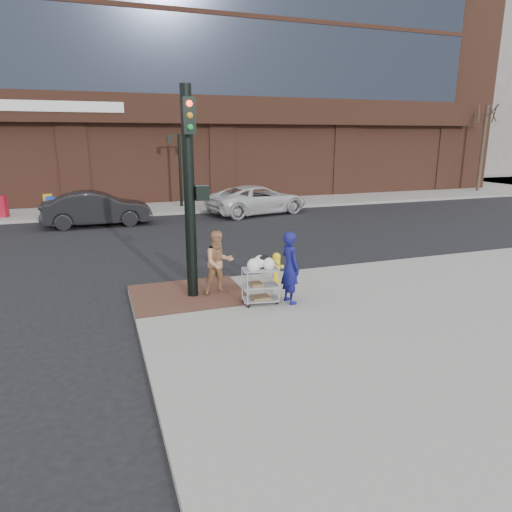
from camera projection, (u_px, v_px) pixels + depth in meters
name	position (u px, v px, depth m)	size (l,w,h in m)	color
ground	(221.00, 310.00, 10.89)	(220.00, 220.00, 0.00)	black
sidewalk_far	(260.00, 179.00, 44.08)	(65.00, 36.00, 0.15)	gray
brick_curb_ramp	(188.00, 294.00, 11.48)	(2.80, 2.40, 0.01)	brown
bank_building	(178.00, 8.00, 37.19)	(42.00, 26.00, 28.00)	brown
filler_block	(453.00, 95.00, 56.11)	(14.00, 20.00, 18.00)	slate
bare_tree_a	(488.00, 103.00, 32.05)	(1.80, 1.80, 7.20)	#382B21
lamp_post	(180.00, 162.00, 25.46)	(1.32, 0.22, 4.00)	black
traffic_signal_pole	(190.00, 188.00, 10.72)	(0.61, 0.51, 5.00)	black
woman_blue	(290.00, 267.00, 10.74)	(0.63, 0.41, 1.73)	navy
pedestrian_tan	(219.00, 263.00, 11.37)	(0.78, 0.61, 1.61)	tan
sedan_dark	(97.00, 209.00, 20.94)	(1.68, 4.81, 1.58)	black
minivan_white	(258.00, 200.00, 24.22)	(2.51, 5.45, 1.52)	silver
utility_cart	(260.00, 282.00, 10.74)	(0.90, 0.60, 1.15)	gray
fire_hydrant	(276.00, 268.00, 12.28)	(0.40, 0.28, 0.84)	yellow
newsbox_red	(2.00, 206.00, 22.38)	(0.44, 0.40, 1.06)	maroon
newsbox_yellow	(49.00, 204.00, 23.16)	(0.44, 0.40, 1.04)	gold
newsbox_blue	(52.00, 206.00, 22.64)	(0.41, 0.37, 0.98)	#1C3CBA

